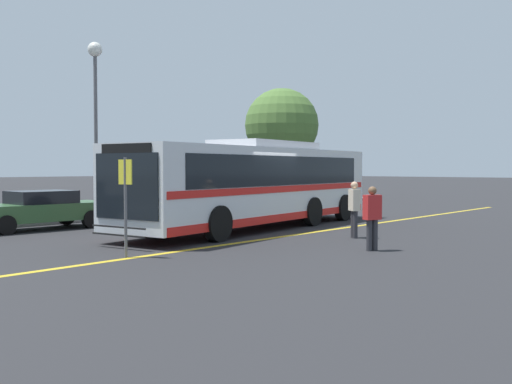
{
  "coord_description": "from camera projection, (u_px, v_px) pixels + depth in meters",
  "views": [
    {
      "loc": [
        -14.58,
        -12.6,
        2.03
      ],
      "look_at": [
        0.56,
        0.42,
        1.21
      ],
      "focal_mm": 42.0,
      "sensor_mm": 36.0,
      "label": 1
    }
  ],
  "objects": [
    {
      "name": "street_lamp",
      "position": [
        95.0,
        86.0,
        23.17
      ],
      "size": [
        0.56,
        0.56,
        6.88
      ],
      "color": "#59595E",
      "rests_on": "ground_plane"
    },
    {
      "name": "parked_car_1",
      "position": [
        39.0,
        209.0,
        19.58
      ],
      "size": [
        4.71,
        1.98,
        1.27
      ],
      "rotation": [
        0.0,
        0.0,
        1.52
      ],
      "color": "#335B33",
      "rests_on": "ground_plane"
    },
    {
      "name": "transit_bus",
      "position": [
        256.0,
        183.0,
        19.99
      ],
      "size": [
        12.25,
        3.89,
        2.92
      ],
      "rotation": [
        0.0,
        0.0,
        1.69
      ],
      "color": "silver",
      "rests_on": "ground_plane"
    },
    {
      "name": "pedestrian_1",
      "position": [
        354.0,
        206.0,
        17.21
      ],
      "size": [
        0.43,
        0.47,
        1.63
      ],
      "rotation": [
        0.0,
        0.0,
        4.04
      ],
      "color": "#2D2D33",
      "rests_on": "ground_plane"
    },
    {
      "name": "tree_0",
      "position": [
        282.0,
        125.0,
        38.67
      ],
      "size": [
        4.77,
        4.77,
        7.15
      ],
      "color": "#513823",
      "rests_on": "ground_plane"
    },
    {
      "name": "pedestrian_0",
      "position": [
        372.0,
        215.0,
        14.56
      ],
      "size": [
        0.47,
        0.36,
        1.57
      ],
      "rotation": [
        0.0,
        0.0,
        2.75
      ],
      "color": "#2D2D33",
      "rests_on": "ground_plane"
    },
    {
      "name": "bus_stop_sign",
      "position": [
        125.0,
        194.0,
        13.43
      ],
      "size": [
        0.08,
        0.4,
        2.26
      ],
      "rotation": [
        0.0,
        0.0,
        1.69
      ],
      "color": "#59595E",
      "rests_on": "ground_plane"
    },
    {
      "name": "ground_plane",
      "position": [
        255.0,
        230.0,
        19.34
      ],
      "size": [
        220.0,
        220.0,
        0.0
      ],
      "primitive_type": "plane",
      "color": "#262628"
    },
    {
      "name": "curb_strip",
      "position": [
        136.0,
        216.0,
        24.2
      ],
      "size": [
        39.76,
        0.36,
        0.15
      ],
      "primitive_type": "cube",
      "color": "#99999E",
      "rests_on": "ground_plane"
    },
    {
      "name": "lane_strip_0",
      "position": [
        310.0,
        233.0,
        18.6
      ],
      "size": [
        31.76,
        0.2,
        0.01
      ],
      "primitive_type": "cube",
      "rotation": [
        0.0,
        0.0,
        1.57
      ],
      "color": "gold",
      "rests_on": "ground_plane"
    }
  ]
}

